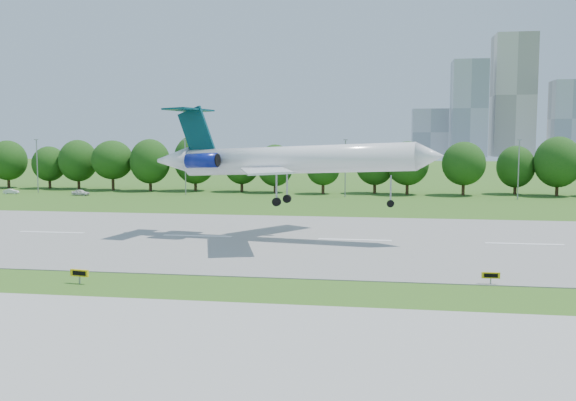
% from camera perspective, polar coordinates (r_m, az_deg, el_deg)
% --- Properties ---
extents(ground, '(600.00, 600.00, 0.00)m').
position_cam_1_polar(ground, '(59.67, -15.11, -6.77)').
color(ground, '#2C5717').
rests_on(ground, ground).
extents(runway, '(400.00, 45.00, 0.08)m').
position_cam_1_polar(runway, '(82.72, -8.05, -3.16)').
color(runway, gray).
rests_on(runway, ground).
extents(tree_line, '(288.40, 8.40, 10.40)m').
position_cam_1_polar(tree_line, '(147.28, -0.47, 3.13)').
color(tree_line, '#382314').
rests_on(tree_line, ground).
extents(light_poles, '(175.90, 0.25, 12.19)m').
position_cam_1_polar(light_poles, '(137.88, -2.17, 3.02)').
color(light_poles, gray).
rests_on(light_poles, ground).
extents(skyline, '(127.00, 52.00, 80.00)m').
position_cam_1_polar(skyline, '(450.63, 18.81, 7.61)').
color(skyline, '#B2B2B7').
rests_on(skyline, ground).
extents(airliner, '(36.95, 26.67, 12.40)m').
position_cam_1_polar(airliner, '(79.55, -0.48, 3.71)').
color(airliner, white).
rests_on(airliner, ground).
extents(taxi_sign_centre, '(1.76, 0.49, 1.23)m').
position_cam_1_polar(taxi_sign_centre, '(58.59, -18.05, -6.17)').
color(taxi_sign_centre, gray).
rests_on(taxi_sign_centre, ground).
extents(taxi_sign_right, '(1.56, 0.26, 1.09)m').
position_cam_1_polar(taxi_sign_right, '(58.01, 17.58, -6.38)').
color(taxi_sign_right, gray).
rests_on(taxi_sign_right, ground).
extents(service_vehicle_a, '(3.45, 1.88, 1.08)m').
position_cam_1_polar(service_vehicle_a, '(156.39, -23.40, 0.74)').
color(service_vehicle_a, white).
rests_on(service_vehicle_a, ground).
extents(service_vehicle_b, '(3.99, 1.91, 1.31)m').
position_cam_1_polar(service_vehicle_b, '(146.71, -17.96, 0.69)').
color(service_vehicle_b, silver).
rests_on(service_vehicle_b, ground).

